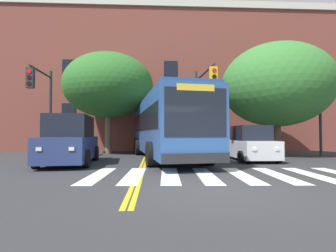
# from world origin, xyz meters

# --- Properties ---
(ground_plane) EXTENTS (120.00, 120.00, 0.00)m
(ground_plane) POSITION_xyz_m (0.00, 0.00, 0.00)
(ground_plane) COLOR #303033
(crosswalk) EXTENTS (9.28, 3.98, 0.01)m
(crosswalk) POSITION_xyz_m (0.85, 2.12, 0.00)
(crosswalk) COLOR white
(crosswalk) RESTS_ON ground
(lane_line_yellow_inner) EXTENTS (0.12, 36.00, 0.01)m
(lane_line_yellow_inner) POSITION_xyz_m (-2.10, 16.12, 0.00)
(lane_line_yellow_inner) COLOR gold
(lane_line_yellow_inner) RESTS_ON ground
(lane_line_yellow_outer) EXTENTS (0.12, 36.00, 0.01)m
(lane_line_yellow_outer) POSITION_xyz_m (-1.94, 16.12, 0.00)
(lane_line_yellow_outer) COLOR gold
(lane_line_yellow_outer) RESTS_ON ground
(city_bus) EXTENTS (4.24, 12.11, 3.46)m
(city_bus) POSITION_xyz_m (-0.92, 8.32, 1.85)
(city_bus) COLOR #2D5699
(city_bus) RESTS_ON ground
(car_navy_near_lane) EXTENTS (2.56, 5.13, 2.27)m
(car_navy_near_lane) POSITION_xyz_m (-5.46, 5.74, 1.07)
(car_navy_near_lane) COLOR navy
(car_navy_near_lane) RESTS_ON ground
(car_white_far_lane) EXTENTS (2.05, 3.70, 1.84)m
(car_white_far_lane) POSITION_xyz_m (3.56, 6.84, 0.84)
(car_white_far_lane) COLOR white
(car_white_far_lane) RESTS_ON ground
(car_black_behind_bus) EXTENTS (1.94, 3.85, 1.82)m
(car_black_behind_bus) POSITION_xyz_m (0.19, 16.33, 0.83)
(car_black_behind_bus) COLOR black
(car_black_behind_bus) RESTS_ON ground
(traffic_light_far_corner) EXTENTS (0.35, 2.98, 5.16)m
(traffic_light_far_corner) POSITION_xyz_m (-7.66, 7.86, 3.45)
(traffic_light_far_corner) COLOR #28282D
(traffic_light_far_corner) RESTS_ON ground
(traffic_light_overhead) EXTENTS (0.51, 4.02, 5.32)m
(traffic_light_overhead) POSITION_xyz_m (1.18, 7.81, 3.53)
(traffic_light_overhead) COLOR #28282D
(traffic_light_overhead) RESTS_ON ground
(street_tree_curbside_large) EXTENTS (9.56, 9.53, 7.16)m
(street_tree_curbside_large) POSITION_xyz_m (6.28, 9.56, 4.51)
(street_tree_curbside_large) COLOR brown
(street_tree_curbside_large) RESTS_ON ground
(street_tree_curbside_small) EXTENTS (8.78, 8.84, 7.08)m
(street_tree_curbside_small) POSITION_xyz_m (-4.79, 11.86, 4.80)
(street_tree_curbside_small) COLOR brown
(street_tree_curbside_small) RESTS_ON ground
(building_facade) EXTENTS (41.22, 7.32, 12.71)m
(building_facade) POSITION_xyz_m (-0.21, 18.30, 6.36)
(building_facade) COLOR brown
(building_facade) RESTS_ON ground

